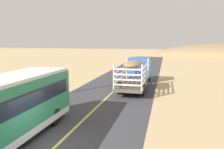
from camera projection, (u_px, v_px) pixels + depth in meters
road_surface at (53, 149)px, 10.18m from camera, size 8.00×120.00×0.02m
road_centre_line at (53, 149)px, 10.18m from camera, size 0.16×117.60×0.00m
livestock_truck at (137, 69)px, 24.58m from camera, size 2.53×9.70×3.02m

